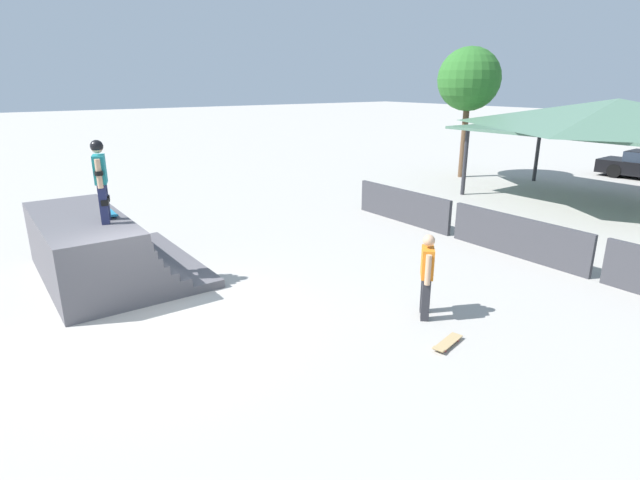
% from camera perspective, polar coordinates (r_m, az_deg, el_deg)
% --- Properties ---
extents(ground_plane, '(160.00, 160.00, 0.00)m').
position_cam_1_polar(ground_plane, '(9.97, -17.40, -8.93)').
color(ground_plane, '#ADA8A0').
extents(quarter_pipe_ramp, '(4.47, 3.21, 1.50)m').
position_cam_1_polar(quarter_pipe_ramp, '(12.44, -24.16, -1.06)').
color(quarter_pipe_ramp, '#565459').
rests_on(quarter_pipe_ramp, ground).
extents(skater_on_deck, '(0.74, 0.37, 1.71)m').
position_cam_1_polar(skater_on_deck, '(11.27, -23.78, 6.74)').
color(skater_on_deck, '#1E2347').
rests_on(skater_on_deck, quarter_pipe_ramp).
extents(skateboard_on_deck, '(0.77, 0.23, 0.09)m').
position_cam_1_polar(skateboard_on_deck, '(11.92, -22.86, 2.83)').
color(skateboard_on_deck, blue).
rests_on(skateboard_on_deck, quarter_pipe_ramp).
extents(bystander_walking, '(0.54, 0.53, 1.64)m').
position_cam_1_polar(bystander_walking, '(9.61, 12.11, -3.57)').
color(bystander_walking, '#2D2D33').
rests_on(bystander_walking, ground).
extents(skateboard_on_ground, '(0.38, 0.79, 0.09)m').
position_cam_1_polar(skateboard_on_ground, '(8.98, 14.31, -11.33)').
color(skateboard_on_ground, red).
rests_on(skateboard_on_ground, ground).
extents(barrier_fence, '(12.17, 0.12, 1.05)m').
position_cam_1_polar(barrier_fence, '(13.77, 21.59, 0.35)').
color(barrier_fence, '#3D3D42').
rests_on(barrier_fence, ground).
extents(pavilion_shelter, '(9.97, 5.91, 3.78)m').
position_cam_1_polar(pavilion_shelter, '(20.47, 30.75, 11.99)').
color(pavilion_shelter, '#2D2D33').
rests_on(pavilion_shelter, ground).
extents(tree_beside_pavilion, '(2.81, 2.81, 5.85)m').
position_cam_1_polar(tree_beside_pavilion, '(24.53, 16.66, 17.14)').
color(tree_beside_pavilion, brown).
rests_on(tree_beside_pavilion, ground).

